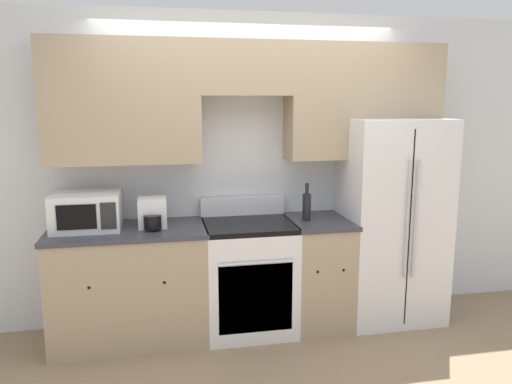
# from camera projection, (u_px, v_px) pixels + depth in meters

# --- Properties ---
(ground_plane) EXTENTS (12.00, 12.00, 0.00)m
(ground_plane) POSITION_uv_depth(u_px,v_px,m) (264.00, 345.00, 3.90)
(ground_plane) COLOR #937A5B
(wall_back) EXTENTS (8.00, 0.39, 2.60)m
(wall_back) POSITION_uv_depth(u_px,v_px,m) (250.00, 141.00, 4.18)
(wall_back) COLOR silver
(wall_back) RESTS_ON ground_plane
(lower_cabinets_left) EXTENTS (1.20, 0.64, 0.91)m
(lower_cabinets_left) POSITION_uv_depth(u_px,v_px,m) (130.00, 285.00, 3.92)
(lower_cabinets_left) COLOR tan
(lower_cabinets_left) RESTS_ON ground_plane
(lower_cabinets_right) EXTENTS (0.50, 0.64, 0.91)m
(lower_cabinets_right) POSITION_uv_depth(u_px,v_px,m) (318.00, 272.00, 4.21)
(lower_cabinets_right) COLOR tan
(lower_cabinets_right) RESTS_ON ground_plane
(oven_range) EXTENTS (0.72, 0.65, 1.07)m
(oven_range) POSITION_uv_depth(u_px,v_px,m) (249.00, 276.00, 4.10)
(oven_range) COLOR white
(oven_range) RESTS_ON ground_plane
(refrigerator) EXTENTS (0.83, 0.75, 1.74)m
(refrigerator) POSITION_uv_depth(u_px,v_px,m) (389.00, 219.00, 4.31)
(refrigerator) COLOR white
(refrigerator) RESTS_ON ground_plane
(microwave) EXTENTS (0.50, 0.40, 0.28)m
(microwave) POSITION_uv_depth(u_px,v_px,m) (87.00, 211.00, 3.79)
(microwave) COLOR white
(microwave) RESTS_ON lower_cabinets_left
(bottle) EXTENTS (0.07, 0.07, 0.31)m
(bottle) POSITION_uv_depth(u_px,v_px,m) (307.00, 206.00, 4.07)
(bottle) COLOR black
(bottle) RESTS_ON lower_cabinets_right
(paper_towel_holder) EXTENTS (0.22, 0.27, 0.23)m
(paper_towel_holder) POSITION_uv_depth(u_px,v_px,m) (152.00, 214.00, 3.85)
(paper_towel_holder) COLOR white
(paper_towel_holder) RESTS_ON lower_cabinets_left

